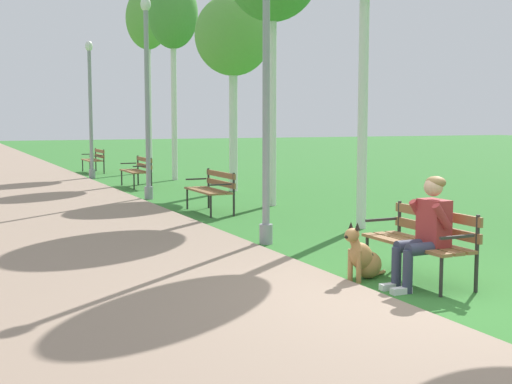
% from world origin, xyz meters
% --- Properties ---
extents(ground_plane, '(120.00, 120.00, 0.00)m').
position_xyz_m(ground_plane, '(0.00, 0.00, 0.00)').
color(ground_plane, '#33752D').
extents(paved_path, '(3.99, 60.00, 0.04)m').
position_xyz_m(paved_path, '(-2.22, 24.00, 0.02)').
color(paved_path, gray).
rests_on(paved_path, ground).
extents(park_bench_near, '(0.55, 1.50, 0.85)m').
position_xyz_m(park_bench_near, '(0.63, 0.62, 0.51)').
color(park_bench_near, olive).
rests_on(park_bench_near, ground).
extents(park_bench_mid, '(0.55, 1.50, 0.85)m').
position_xyz_m(park_bench_mid, '(0.53, 7.13, 0.51)').
color(park_bench_mid, olive).
rests_on(park_bench_mid, ground).
extents(park_bench_far, '(0.55, 1.50, 0.85)m').
position_xyz_m(park_bench_far, '(0.54, 12.89, 0.51)').
color(park_bench_far, olive).
rests_on(park_bench_far, ground).
extents(park_bench_furthest, '(0.55, 1.50, 0.85)m').
position_xyz_m(park_bench_furthest, '(0.51, 18.72, 0.51)').
color(park_bench_furthest, olive).
rests_on(park_bench_furthest, ground).
extents(person_seated_on_near_bench, '(0.74, 0.49, 1.25)m').
position_xyz_m(person_seated_on_near_bench, '(0.43, 0.31, 0.68)').
color(person_seated_on_near_bench, '#33384C').
rests_on(person_seated_on_near_bench, ground).
extents(dog_shepherd, '(0.80, 0.44, 0.71)m').
position_xyz_m(dog_shepherd, '(0.03, 0.93, 0.26)').
color(dog_shepherd, '#B27F47').
rests_on(dog_shepherd, ground).
extents(lamp_post_near, '(0.24, 0.24, 4.54)m').
position_xyz_m(lamp_post_near, '(0.00, 3.50, 2.35)').
color(lamp_post_near, gray).
rests_on(lamp_post_near, ground).
extents(lamp_post_mid, '(0.24, 0.24, 4.68)m').
position_xyz_m(lamp_post_mid, '(-0.00, 9.92, 2.42)').
color(lamp_post_mid, gray).
rests_on(lamp_post_mid, ground).
extents(lamp_post_far, '(0.24, 0.24, 4.34)m').
position_xyz_m(lamp_post_far, '(-0.08, 16.22, 2.25)').
color(lamp_post_far, gray).
rests_on(lamp_post_far, ground).
extents(birch_tree_fourth, '(2.00, 1.88, 5.08)m').
position_xyz_m(birch_tree_fourth, '(2.56, 10.82, 4.00)').
color(birch_tree_fourth, silver).
rests_on(birch_tree_fourth, ground).
extents(birch_tree_fifth, '(1.52, 1.59, 6.18)m').
position_xyz_m(birch_tree_fifth, '(2.19, 14.66, 5.04)').
color(birch_tree_fifth, silver).
rests_on(birch_tree_fifth, ground).
extents(birch_tree_sixth, '(1.53, 1.33, 6.49)m').
position_xyz_m(birch_tree_sixth, '(2.35, 18.05, 5.31)').
color(birch_tree_sixth, silver).
rests_on(birch_tree_sixth, ground).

